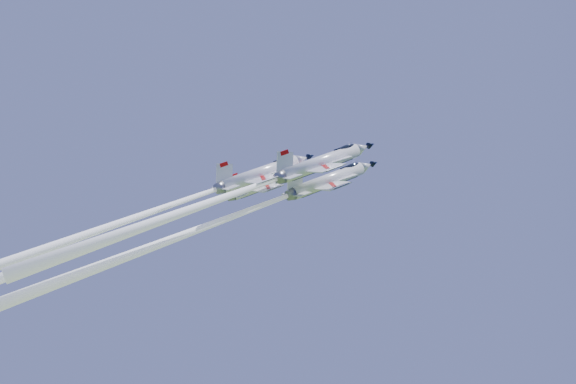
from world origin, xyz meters
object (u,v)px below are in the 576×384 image
(jet_left, at_px, (149,225))
(jet_right, at_px, (226,197))
(jet_slot, at_px, (93,232))
(jet_lead, at_px, (201,228))

(jet_left, height_order, jet_right, jet_left)
(jet_right, bearing_deg, jet_slot, -109.59)
(jet_right, distance_m, jet_slot, 17.61)
(jet_slot, bearing_deg, jet_left, 116.32)
(jet_slot, bearing_deg, jet_right, 70.41)
(jet_right, bearing_deg, jet_left, -144.20)
(jet_lead, distance_m, jet_slot, 15.16)
(jet_lead, relative_size, jet_slot, 0.90)
(jet_lead, xyz_separation_m, jet_right, (5.25, -3.46, 3.63))
(jet_lead, bearing_deg, jet_right, 7.27)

